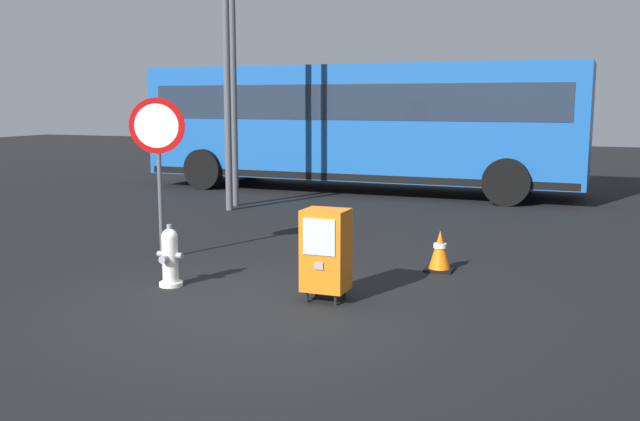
% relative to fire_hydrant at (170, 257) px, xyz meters
% --- Properties ---
extents(ground_plane, '(60.00, 60.00, 0.00)m').
position_rel_fire_hydrant_xyz_m(ground_plane, '(1.33, -0.48, -0.35)').
color(ground_plane, black).
extents(fire_hydrant, '(0.33, 0.31, 0.75)m').
position_rel_fire_hydrant_xyz_m(fire_hydrant, '(0.00, 0.00, 0.00)').
color(fire_hydrant, silver).
rests_on(fire_hydrant, ground_plane).
extents(newspaper_box_primary, '(0.48, 0.42, 1.02)m').
position_rel_fire_hydrant_xyz_m(newspaper_box_primary, '(1.94, 0.10, 0.22)').
color(newspaper_box_primary, black).
rests_on(newspaper_box_primary, ground_plane).
extents(stop_sign, '(0.71, 0.31, 2.23)m').
position_rel_fire_hydrant_xyz_m(stop_sign, '(-0.94, 1.22, 1.25)').
color(stop_sign, '#4C4F54').
rests_on(stop_sign, ground_plane).
extents(traffic_cone, '(0.36, 0.36, 0.53)m').
position_rel_fire_hydrant_xyz_m(traffic_cone, '(2.83, 1.93, -0.09)').
color(traffic_cone, black).
rests_on(traffic_cone, ground_plane).
extents(bus_near, '(10.54, 2.92, 3.00)m').
position_rel_fire_hydrant_xyz_m(bus_near, '(-0.72, 9.45, 1.36)').
color(bus_near, '#19519E').
rests_on(bus_near, ground_plane).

